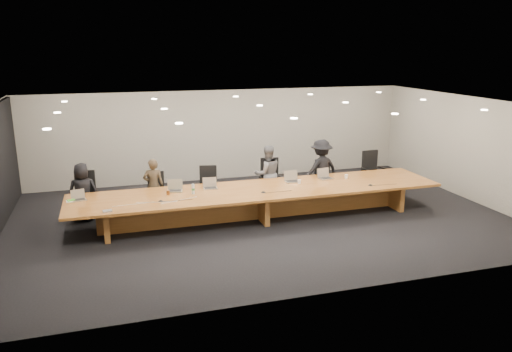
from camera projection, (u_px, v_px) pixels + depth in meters
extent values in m
plane|color=black|center=(260.00, 218.00, 12.27)|extent=(12.00, 12.00, 0.00)
cube|color=beige|center=(222.00, 135.00, 15.62)|extent=(12.00, 0.02, 2.80)
cube|color=brown|center=(260.00, 190.00, 12.09)|extent=(9.00, 1.80, 0.06)
cube|color=brown|center=(260.00, 205.00, 12.18)|extent=(7.65, 0.15, 0.69)
cube|color=brown|center=(106.00, 219.00, 11.17)|extent=(0.12, 1.26, 0.69)
cube|color=brown|center=(260.00, 205.00, 12.18)|extent=(0.12, 1.26, 0.69)
cube|color=brown|center=(389.00, 193.00, 13.19)|extent=(0.12, 1.26, 0.69)
imported|color=black|center=(83.00, 192.00, 11.99)|extent=(0.71, 0.47, 1.42)
imported|color=#3A2F20|center=(154.00, 186.00, 12.51)|extent=(0.56, 0.41, 1.41)
imported|color=#5F5F61|center=(267.00, 174.00, 13.41)|extent=(0.76, 0.59, 1.55)
imported|color=black|center=(321.00, 169.00, 13.78)|extent=(1.16, 0.81, 1.63)
cylinder|color=#AFBFBC|center=(193.00, 189.00, 11.66)|extent=(0.08, 0.08, 0.23)
cylinder|color=brown|center=(168.00, 193.00, 11.60)|extent=(0.10, 0.10, 0.10)
cone|color=white|center=(299.00, 182.00, 12.54)|extent=(0.11, 0.11, 0.10)
cone|color=white|center=(346.00, 177.00, 13.02)|extent=(0.09, 0.09, 0.10)
cube|color=white|center=(71.00, 201.00, 11.11)|extent=(0.23, 0.19, 0.01)
cube|color=#53B530|center=(71.00, 200.00, 11.12)|extent=(0.18, 0.14, 0.03)
cube|color=silver|center=(107.00, 211.00, 10.43)|extent=(0.21, 0.17, 0.03)
cone|color=black|center=(161.00, 201.00, 11.11)|extent=(0.15, 0.15, 0.03)
cone|color=black|center=(263.00, 192.00, 11.78)|extent=(0.14, 0.14, 0.03)
cone|color=black|center=(370.00, 185.00, 12.38)|extent=(0.13, 0.13, 0.03)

